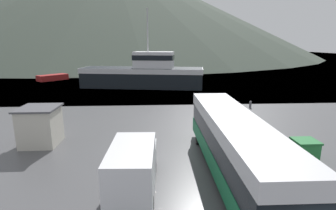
{
  "coord_description": "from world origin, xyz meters",
  "views": [
    {
      "loc": [
        -5.39,
        -5.02,
        7.05
      ],
      "look_at": [
        -4.23,
        16.15,
        2.0
      ],
      "focal_mm": 28.0,
      "sensor_mm": 36.0,
      "label": 1
    }
  ],
  "objects_px": {
    "tour_bus": "(233,143)",
    "storage_bin": "(305,149)",
    "dock_kiosk": "(40,126)",
    "fishing_boat": "(144,73)",
    "delivery_van": "(134,167)",
    "small_boat": "(53,77)"
  },
  "relations": [
    {
      "from": "tour_bus",
      "to": "storage_bin",
      "type": "height_order",
      "value": "tour_bus"
    },
    {
      "from": "dock_kiosk",
      "to": "fishing_boat",
      "type": "bearing_deg",
      "value": 75.16
    },
    {
      "from": "tour_bus",
      "to": "delivery_van",
      "type": "height_order",
      "value": "tour_bus"
    },
    {
      "from": "fishing_boat",
      "to": "storage_bin",
      "type": "height_order",
      "value": "fishing_boat"
    },
    {
      "from": "tour_bus",
      "to": "delivery_van",
      "type": "xyz_separation_m",
      "value": [
        -5.17,
        -1.41,
        -0.53
      ]
    },
    {
      "from": "delivery_van",
      "to": "fishing_boat",
      "type": "distance_m",
      "value": 31.0
    },
    {
      "from": "dock_kiosk",
      "to": "tour_bus",
      "type": "bearing_deg",
      "value": -23.05
    },
    {
      "from": "storage_bin",
      "to": "small_boat",
      "type": "relative_size",
      "value": 0.26
    },
    {
      "from": "tour_bus",
      "to": "storage_bin",
      "type": "relative_size",
      "value": 9.05
    },
    {
      "from": "delivery_van",
      "to": "small_boat",
      "type": "xyz_separation_m",
      "value": [
        -18.46,
        39.99,
        -0.8
      ]
    },
    {
      "from": "fishing_boat",
      "to": "tour_bus",
      "type": "bearing_deg",
      "value": -159.57
    },
    {
      "from": "delivery_van",
      "to": "fishing_boat",
      "type": "xyz_separation_m",
      "value": [
        -0.54,
        30.98,
        0.9
      ]
    },
    {
      "from": "storage_bin",
      "to": "small_boat",
      "type": "distance_m",
      "value": 46.62
    },
    {
      "from": "delivery_van",
      "to": "dock_kiosk",
      "type": "height_order",
      "value": "dock_kiosk"
    },
    {
      "from": "small_boat",
      "to": "dock_kiosk",
      "type": "bearing_deg",
      "value": -28.89
    },
    {
      "from": "fishing_boat",
      "to": "dock_kiosk",
      "type": "height_order",
      "value": "fishing_boat"
    },
    {
      "from": "small_boat",
      "to": "delivery_van",
      "type": "bearing_deg",
      "value": -23.04
    },
    {
      "from": "tour_bus",
      "to": "small_boat",
      "type": "distance_m",
      "value": 45.26
    },
    {
      "from": "storage_bin",
      "to": "dock_kiosk",
      "type": "relative_size",
      "value": 0.53
    },
    {
      "from": "storage_bin",
      "to": "small_boat",
      "type": "xyz_separation_m",
      "value": [
        -28.84,
        36.63,
        -0.06
      ]
    },
    {
      "from": "dock_kiosk",
      "to": "small_boat",
      "type": "relative_size",
      "value": 0.49
    },
    {
      "from": "fishing_boat",
      "to": "small_boat",
      "type": "xyz_separation_m",
      "value": [
        -17.91,
        9.01,
        -1.7
      ]
    }
  ]
}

